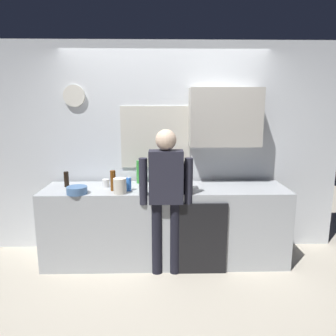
{
  "coord_description": "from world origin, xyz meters",
  "views": [
    {
      "loc": [
        -0.05,
        -3.21,
        1.84
      ],
      "look_at": [
        0.03,
        0.25,
        1.14
      ],
      "focal_mm": 33.44,
      "sensor_mm": 36.0,
      "label": 1
    }
  ],
  "objects": [
    {
      "name": "bottle_dark_sauce",
      "position": [
        -1.16,
        0.37,
        0.99
      ],
      "size": [
        0.06,
        0.06,
        0.18
      ],
      "primitive_type": "cylinder",
      "color": "black",
      "rests_on": "kitchen_counter"
    },
    {
      "name": "dishwasher_panel",
      "position": [
        0.39,
        -0.03,
        0.41
      ],
      "size": [
        0.56,
        0.02,
        0.81
      ],
      "primitive_type": "cube",
      "color": "black",
      "rests_on": "ground_plane"
    },
    {
      "name": "kitchen_counter",
      "position": [
        0.0,
        0.3,
        0.45
      ],
      "size": [
        2.82,
        0.64,
        0.9
      ],
      "primitive_type": "cube",
      "color": "#B2B7BC",
      "rests_on": "ground_plane"
    },
    {
      "name": "bottle_red_vinegar",
      "position": [
        0.23,
        0.4,
        1.01
      ],
      "size": [
        0.06,
        0.06,
        0.22
      ],
      "primitive_type": "cylinder",
      "color": "maroon",
      "rests_on": "kitchen_counter"
    },
    {
      "name": "dish_soap",
      "position": [
        -0.41,
        0.17,
        0.98
      ],
      "size": [
        0.06,
        0.06,
        0.18
      ],
      "color": "blue",
      "rests_on": "kitchen_counter"
    },
    {
      "name": "back_wall_assembly",
      "position": [
        0.09,
        0.7,
        1.36
      ],
      "size": [
        4.42,
        0.42,
        2.6
      ],
      "color": "silver",
      "rests_on": "ground_plane"
    },
    {
      "name": "bottle_clear_soda",
      "position": [
        -0.31,
        0.53,
        1.04
      ],
      "size": [
        0.09,
        0.09,
        0.28
      ],
      "primitive_type": "cylinder",
      "color": "#2D8C33",
      "rests_on": "kitchen_counter"
    },
    {
      "name": "bottle_amber_beer",
      "position": [
        -0.59,
        0.19,
        1.02
      ],
      "size": [
        0.06,
        0.06,
        0.23
      ],
      "primitive_type": "cylinder",
      "color": "brown",
      "rests_on": "kitchen_counter"
    },
    {
      "name": "mixing_bowl",
      "position": [
        -0.96,
        0.07,
        0.94
      ],
      "size": [
        0.22,
        0.22,
        0.08
      ],
      "primitive_type": "cylinder",
      "color": "#4C72A5",
      "rests_on": "kitchen_counter"
    },
    {
      "name": "storage_canister",
      "position": [
        -0.5,
        0.06,
        0.99
      ],
      "size": [
        0.14,
        0.14,
        0.17
      ],
      "primitive_type": "cylinder",
      "color": "silver",
      "rests_on": "kitchen_counter"
    },
    {
      "name": "ground_plane",
      "position": [
        0.0,
        0.0,
        0.0
      ],
      "size": [
        8.0,
        8.0,
        0.0
      ],
      "primitive_type": "plane",
      "color": "beige"
    },
    {
      "name": "cup_white_mug",
      "position": [
        -0.7,
        0.34,
        0.95
      ],
      "size": [
        0.08,
        0.08,
        0.09
      ],
      "primitive_type": "cylinder",
      "color": "white",
      "rests_on": "kitchen_counter"
    },
    {
      "name": "coffee_maker",
      "position": [
        0.18,
        0.16,
        1.05
      ],
      "size": [
        0.2,
        0.2,
        0.33
      ],
      "color": "black",
      "rests_on": "kitchen_counter"
    },
    {
      "name": "person_at_sink",
      "position": [
        0.0,
        0.0,
        0.95
      ],
      "size": [
        0.57,
        0.22,
        1.6
      ],
      "rotation": [
        0.0,
        0.0,
        -0.23
      ],
      "color": "black",
      "rests_on": "ground_plane"
    }
  ]
}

